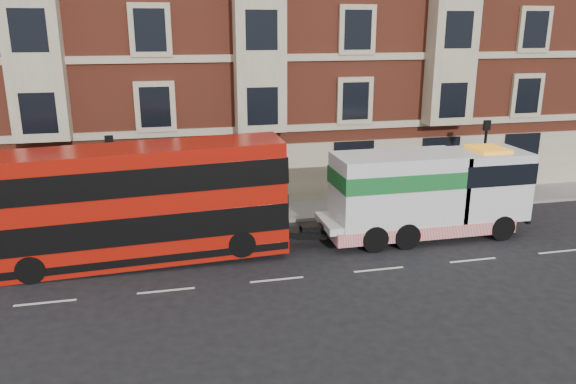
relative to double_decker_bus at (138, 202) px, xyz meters
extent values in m
plane|color=black|center=(4.87, -2.92, -2.44)|extent=(120.00, 120.00, 0.00)
cube|color=slate|center=(4.87, 4.58, -2.37)|extent=(90.00, 3.00, 0.15)
cube|color=brown|center=(5.37, 12.08, 6.56)|extent=(45.00, 12.00, 18.00)
cylinder|color=black|center=(-1.13, 3.28, -0.29)|extent=(0.14, 0.14, 4.00)
cube|color=black|center=(-1.13, 3.28, 1.81)|extent=(0.35, 0.15, 0.50)
cylinder|color=black|center=(16.87, 3.28, -0.29)|extent=(0.14, 0.14, 4.00)
cube|color=black|center=(16.87, 3.28, 1.81)|extent=(0.35, 0.15, 0.50)
cube|color=#A71309|center=(0.00, 0.00, -0.06)|extent=(11.36, 2.54, 4.46)
cube|color=black|center=(0.00, 0.00, -0.72)|extent=(11.40, 2.60, 1.06)
cube|color=black|center=(0.00, 0.00, 1.10)|extent=(11.40, 2.60, 1.01)
cylinder|color=black|center=(-3.85, -1.15, -1.92)|extent=(1.05, 0.32, 1.05)
cylinder|color=black|center=(-3.85, 1.15, -1.92)|extent=(1.05, 0.32, 1.05)
cylinder|color=black|center=(3.85, -1.15, -1.61)|extent=(1.05, 0.32, 1.05)
cylinder|color=black|center=(3.85, 1.15, -1.61)|extent=(1.05, 0.32, 1.05)
cube|color=silver|center=(12.00, 0.00, -1.48)|extent=(9.13, 2.33, 0.30)
cube|color=silver|center=(14.94, 0.00, -0.16)|extent=(3.25, 2.54, 2.94)
cube|color=silver|center=(10.78, 0.00, -0.11)|extent=(5.48, 2.54, 2.94)
cube|color=#176929|center=(10.78, 0.00, 0.39)|extent=(5.53, 2.58, 0.71)
cube|color=red|center=(11.80, 0.00, -1.84)|extent=(8.11, 2.60, 0.56)
cylinder|color=black|center=(15.25, -1.15, -1.89)|extent=(1.12, 0.35, 1.12)
cylinder|color=black|center=(15.25, 1.15, -1.89)|extent=(1.12, 0.35, 1.12)
cylinder|color=black|center=(10.78, -1.15, -1.89)|extent=(1.12, 0.41, 1.12)
cylinder|color=black|center=(10.78, 1.15, -1.89)|extent=(1.12, 0.41, 1.12)
cylinder|color=black|center=(9.36, -1.15, -1.89)|extent=(1.12, 0.41, 1.12)
cylinder|color=black|center=(9.36, 1.15, -1.89)|extent=(1.12, 0.41, 1.12)
imported|color=#1A1A34|center=(-3.43, 4.46, -1.36)|extent=(0.81, 0.78, 1.87)
camera|label=1|loc=(1.02, -21.42, 6.51)|focal=35.00mm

